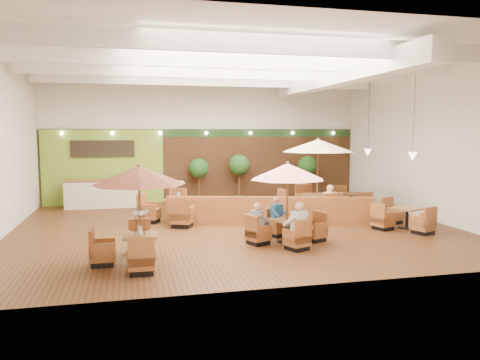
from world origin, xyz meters
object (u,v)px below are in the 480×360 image
object	(u,v)px
topiary_2	(307,167)
diner_3	(329,201)
table_2	(316,161)
diner_4	(329,200)
table_3	(171,209)
service_counter	(103,194)
table_0	(137,192)
table_5	(351,202)
table_1	(287,187)
diner_0	(297,221)
diner_2	(258,218)
diner_1	(278,212)
booth_divider	(270,211)
topiary_0	(199,170)
table_4	(400,219)
topiary_1	(239,167)

from	to	relation	value
topiary_2	diner_3	bearing A→B (deg)	-103.31
table_2	topiary_2	world-z (taller)	table_2
diner_4	table_3	bearing A→B (deg)	155.07
service_counter	diner_3	size ratio (longest dim) A/B	3.88
service_counter	table_2	xyz separation A→B (m)	(7.66, -3.98, 1.49)
table_0	table_5	xyz separation A→B (m)	(8.27, 5.53, -1.37)
table_1	diner_0	world-z (taller)	table_1
table_5	topiary_2	world-z (taller)	topiary_2
service_counter	table_3	distance (m)	4.43
topiary_2	diner_3	distance (m)	5.44
diner_0	diner_4	size ratio (longest dim) A/B	1.00
topiary_2	diner_2	xyz separation A→B (m)	(-4.44, -7.69, -0.77)
table_0	table_3	distance (m)	5.26
diner_2	diner_3	bearing A→B (deg)	97.43
diner_1	diner_3	distance (m)	2.86
booth_divider	diner_3	bearing A→B (deg)	14.58
table_2	diner_1	size ratio (longest dim) A/B	4.08
booth_divider	topiary_0	world-z (taller)	topiary_0
table_5	diner_1	bearing A→B (deg)	-131.53
table_0	table_4	xyz separation A→B (m)	(8.28, 2.11, -1.39)
diner_2	service_counter	bearing A→B (deg)	-178.79
table_4	table_5	size ratio (longest dim) A/B	0.99
diner_3	diner_4	xyz separation A→B (m)	(-0.00, 0.00, 0.03)
booth_divider	table_3	bearing A→B (deg)	172.19
table_5	topiary_0	size ratio (longest dim) A/B	1.26
diner_1	diner_4	xyz separation A→B (m)	(2.36, 1.61, 0.05)
service_counter	table_5	bearing A→B (deg)	-18.08
topiary_0	diner_4	bearing A→B (deg)	-54.46
table_1	diner_1	world-z (taller)	table_1
table_2	table_4	bearing A→B (deg)	-56.77
table_0	topiary_1	size ratio (longest dim) A/B	1.13
topiary_1	table_3	bearing A→B (deg)	-130.64
table_5	diner_4	world-z (taller)	diner_4
topiary_2	diner_4	world-z (taller)	topiary_2
booth_divider	table_4	size ratio (longest dim) A/B	2.83
table_0	topiary_2	size ratio (longest dim) A/B	1.19
table_4	table_0	bearing A→B (deg)	173.96
diner_2	booth_divider	bearing A→B (deg)	126.52
table_3	diner_0	distance (m)	5.50
diner_1	topiary_2	bearing A→B (deg)	-148.01
booth_divider	table_5	size ratio (longest dim) A/B	2.81
diner_3	diner_1	bearing A→B (deg)	-150.65
table_5	diner_4	xyz separation A→B (m)	(-1.80, -1.93, 0.44)
diner_2	topiary_2	bearing A→B (deg)	119.99
table_1	table_5	xyz separation A→B (m)	(4.16, 4.38, -1.24)
table_3	diner_2	bearing A→B (deg)	-39.79
diner_3	diner_4	bearing A→B (deg)	174.99
topiary_2	diner_2	size ratio (longest dim) A/B	2.80
table_2	table_3	world-z (taller)	table_2
table_3	table_4	size ratio (longest dim) A/B	1.18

